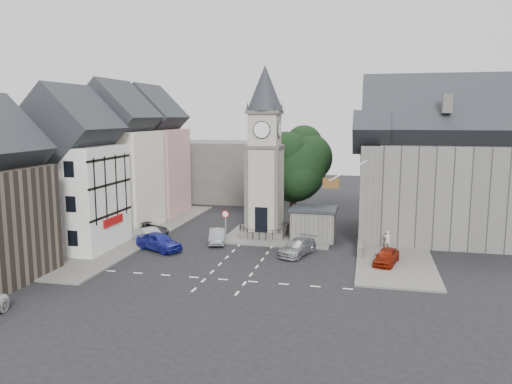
% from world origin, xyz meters
% --- Properties ---
extents(ground, '(120.00, 120.00, 0.00)m').
position_xyz_m(ground, '(0.00, 0.00, 0.00)').
color(ground, black).
rests_on(ground, ground).
extents(pavement_west, '(6.00, 30.00, 0.14)m').
position_xyz_m(pavement_west, '(-12.50, 6.00, 0.07)').
color(pavement_west, '#595651').
rests_on(pavement_west, ground).
extents(pavement_east, '(6.00, 26.00, 0.14)m').
position_xyz_m(pavement_east, '(12.00, 8.00, 0.07)').
color(pavement_east, '#595651').
rests_on(pavement_east, ground).
extents(central_island, '(10.00, 8.00, 0.16)m').
position_xyz_m(central_island, '(1.50, 8.00, 0.08)').
color(central_island, '#595651').
rests_on(central_island, ground).
extents(road_markings, '(20.00, 8.00, 0.01)m').
position_xyz_m(road_markings, '(0.00, -5.50, 0.01)').
color(road_markings, silver).
rests_on(road_markings, ground).
extents(clock_tower, '(4.86, 4.86, 16.25)m').
position_xyz_m(clock_tower, '(0.00, 7.99, 8.12)').
color(clock_tower, '#4C4944').
rests_on(clock_tower, ground).
extents(stone_shelter, '(4.30, 3.30, 3.08)m').
position_xyz_m(stone_shelter, '(4.80, 7.50, 1.55)').
color(stone_shelter, '#5F5D57').
rests_on(stone_shelter, ground).
extents(town_tree, '(7.20, 7.20, 10.80)m').
position_xyz_m(town_tree, '(2.00, 13.00, 6.97)').
color(town_tree, black).
rests_on(town_tree, ground).
extents(warning_sign_post, '(0.70, 0.19, 2.85)m').
position_xyz_m(warning_sign_post, '(-3.20, 5.43, 2.03)').
color(warning_sign_post, black).
rests_on(warning_sign_post, ground).
extents(terrace_pink, '(8.10, 7.60, 12.80)m').
position_xyz_m(terrace_pink, '(-15.50, 16.00, 6.58)').
color(terrace_pink, '#CF968E').
rests_on(terrace_pink, ground).
extents(terrace_cream, '(8.10, 7.60, 12.80)m').
position_xyz_m(terrace_cream, '(-15.50, 8.00, 6.58)').
color(terrace_cream, '#F1E8CA').
rests_on(terrace_cream, ground).
extents(terrace_tudor, '(8.10, 7.60, 12.00)m').
position_xyz_m(terrace_tudor, '(-15.50, 0.00, 6.19)').
color(terrace_tudor, silver).
rests_on(terrace_tudor, ground).
extents(backdrop_west, '(20.00, 10.00, 8.00)m').
position_xyz_m(backdrop_west, '(-12.00, 28.00, 4.00)').
color(backdrop_west, '#4C4944').
rests_on(backdrop_west, ground).
extents(east_building, '(14.40, 11.40, 12.60)m').
position_xyz_m(east_building, '(15.59, 11.00, 6.26)').
color(east_building, '#5F5D57').
rests_on(east_building, ground).
extents(east_boundary_wall, '(0.40, 16.00, 0.90)m').
position_xyz_m(east_boundary_wall, '(9.20, 10.00, 0.45)').
color(east_boundary_wall, '#5F5D57').
rests_on(east_boundary_wall, ground).
extents(flagpole, '(3.68, 0.10, 2.74)m').
position_xyz_m(flagpole, '(8.00, 4.00, 7.00)').
color(flagpole, white).
rests_on(flagpole, ground).
extents(car_west_blue, '(4.95, 3.70, 1.57)m').
position_xyz_m(car_west_blue, '(-7.85, 0.78, 0.79)').
color(car_west_blue, navy).
rests_on(car_west_blue, ground).
extents(car_west_silver, '(4.35, 3.90, 1.43)m').
position_xyz_m(car_west_silver, '(-9.53, 2.62, 0.72)').
color(car_west_silver, '#93959A').
rests_on(car_west_silver, ground).
extents(car_west_grey, '(4.96, 3.63, 1.25)m').
position_xyz_m(car_west_grey, '(-11.16, 5.74, 0.63)').
color(car_west_grey, '#2D2D30').
rests_on(car_west_grey, ground).
extents(car_island_silver, '(2.35, 4.23, 1.32)m').
position_xyz_m(car_island_silver, '(-3.68, 4.34, 0.66)').
color(car_island_silver, gray).
rests_on(car_island_silver, ground).
extents(car_island_east, '(3.23, 4.88, 1.31)m').
position_xyz_m(car_island_east, '(4.08, 2.07, 0.66)').
color(car_island_east, gray).
rests_on(car_island_east, ground).
extents(car_east_red, '(2.42, 4.09, 1.30)m').
position_xyz_m(car_east_red, '(11.28, 0.78, 0.65)').
color(car_east_red, maroon).
rests_on(car_east_red, ground).
extents(pedestrian, '(0.64, 0.46, 1.65)m').
position_xyz_m(pedestrian, '(11.50, 5.55, 0.83)').
color(pedestrian, beige).
rests_on(pedestrian, ground).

